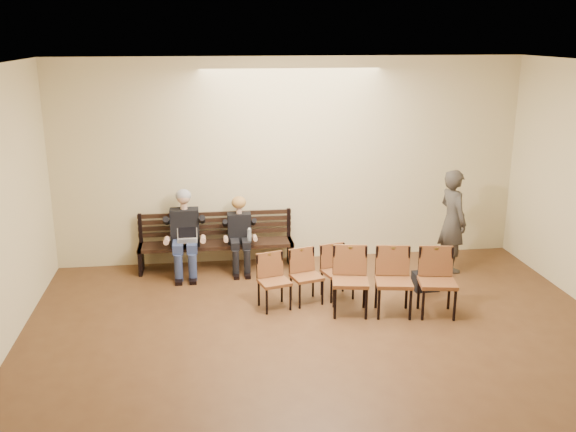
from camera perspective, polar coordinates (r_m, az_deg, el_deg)
name	(u,v)px	position (r m, az deg, el deg)	size (l,w,h in m)	color
ground	(356,419)	(7.04, 6.09, -17.48)	(10.00, 10.00, 0.00)	#55371D
room_walls	(346,165)	(6.77, 5.17, 4.56)	(8.02, 10.01, 3.51)	beige
bench	(217,255)	(10.96, -6.35, -3.51)	(2.60, 0.90, 0.45)	black
seated_man	(185,232)	(10.70, -9.16, -1.41)	(0.59, 0.81, 1.41)	black
seated_woman	(240,238)	(10.75, -4.30, -1.95)	(0.48, 0.67, 1.12)	black
laptop	(187,243)	(10.56, -8.93, -2.40)	(0.33, 0.26, 0.24)	silver
water_bottle	(250,241)	(10.57, -3.44, -2.26)	(0.07, 0.07, 0.22)	silver
bag	(426,281)	(10.26, 12.13, -5.68)	(0.39, 0.26, 0.28)	black
passerby	(453,213)	(10.94, 14.46, 0.24)	(0.72, 0.48, 1.98)	#35312B
chair_row_front	(307,277)	(9.49, 1.67, -5.45)	(1.44, 0.44, 0.80)	brown
chair_row_back	(394,282)	(9.20, 9.38, -5.84)	(1.73, 0.52, 0.96)	brown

